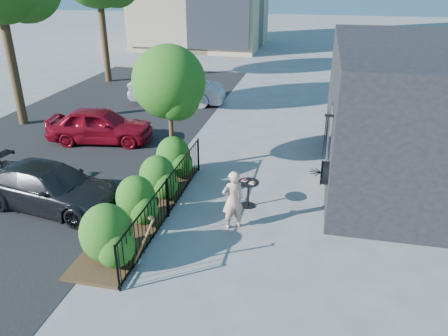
% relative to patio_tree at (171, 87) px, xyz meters
% --- Properties ---
extents(ground, '(120.00, 120.00, 0.00)m').
position_rel_patio_tree_xyz_m(ground, '(2.24, -2.76, -2.76)').
color(ground, gray).
rests_on(ground, ground).
extents(shop_building, '(6.22, 9.00, 4.00)m').
position_rel_patio_tree_xyz_m(shop_building, '(7.73, 1.74, -0.76)').
color(shop_building, black).
rests_on(shop_building, ground).
extents(fence, '(0.05, 6.05, 1.10)m').
position_rel_patio_tree_xyz_m(fence, '(0.74, -2.76, -2.20)').
color(fence, black).
rests_on(fence, ground).
extents(planting_bed, '(1.30, 6.00, 0.08)m').
position_rel_patio_tree_xyz_m(planting_bed, '(0.04, -2.76, -2.72)').
color(planting_bed, '#382616').
rests_on(planting_bed, ground).
extents(shrubs, '(1.10, 5.60, 1.24)m').
position_rel_patio_tree_xyz_m(shrubs, '(0.14, -2.66, -2.06)').
color(shrubs, '#235513').
rests_on(shrubs, ground).
extents(patio_tree, '(2.20, 2.20, 3.94)m').
position_rel_patio_tree_xyz_m(patio_tree, '(0.00, 0.00, 0.00)').
color(patio_tree, '#3F2B19').
rests_on(patio_tree, ground).
extents(street, '(9.00, 30.00, 0.01)m').
position_rel_patio_tree_xyz_m(street, '(-4.76, 0.24, -2.76)').
color(street, black).
rests_on(street, ground).
extents(cafe_table, '(0.58, 0.58, 0.78)m').
position_rel_patio_tree_xyz_m(cafe_table, '(2.68, -1.74, -2.26)').
color(cafe_table, black).
rests_on(cafe_table, ground).
extents(woman, '(0.67, 0.61, 1.54)m').
position_rel_patio_tree_xyz_m(woman, '(2.48, -2.89, -1.99)').
color(woman, '#E5B294').
rests_on(woman, ground).
extents(shovel, '(0.56, 0.18, 1.41)m').
position_rel_patio_tree_xyz_m(shovel, '(0.98, -5.04, -2.15)').
color(shovel, brown).
rests_on(shovel, ground).
extents(car_red, '(4.04, 2.09, 1.31)m').
position_rel_patio_tree_xyz_m(car_red, '(-3.54, 1.97, -2.11)').
color(car_red, maroon).
rests_on(car_red, ground).
extents(car_silver, '(4.63, 1.94, 1.49)m').
position_rel_patio_tree_xyz_m(car_silver, '(-2.35, 7.61, -2.02)').
color(car_silver, '#B5B5BA').
rests_on(car_silver, ground).
extents(car_darkgrey, '(4.34, 2.26, 1.20)m').
position_rel_patio_tree_xyz_m(car_darkgrey, '(-2.52, -2.92, -2.16)').
color(car_darkgrey, black).
rests_on(car_darkgrey, ground).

